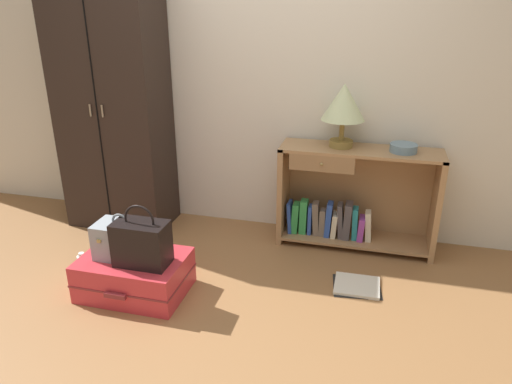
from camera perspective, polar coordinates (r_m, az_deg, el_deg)
name	(u,v)px	position (r m, az deg, el deg)	size (l,w,h in m)	color
ground_plane	(196,327)	(2.90, -7.26, -15.75)	(9.00, 9.00, 0.00)	olive
back_wall	(259,65)	(3.75, 0.40, 14.94)	(6.40, 0.10, 2.60)	silver
wardrobe	(113,104)	(3.95, -16.79, 10.03)	(0.82, 0.47, 2.01)	black
bookshelf	(350,200)	(3.66, 11.24, -0.94)	(1.16, 0.35, 0.77)	#A37A51
table_lamp	(344,104)	(3.46, 10.47, 10.29)	(0.31, 0.31, 0.46)	olive
bowl	(403,148)	(3.50, 17.27, 5.06)	(0.19, 0.19, 0.06)	slate
suitcase_large	(135,275)	(3.20, -14.35, -9.58)	(0.67, 0.48, 0.25)	#D1333D
train_case	(122,240)	(3.11, -15.79, -5.58)	(0.32, 0.22, 0.30)	#8E99A3
handbag	(142,243)	(2.99, -13.56, -5.95)	(0.33, 0.19, 0.39)	black
bottle	(83,265)	(3.50, -20.04, -8.25)	(0.07, 0.07, 0.18)	white
open_book_on_floor	(357,286)	(3.28, 12.01, -10.94)	(0.34, 0.31, 0.02)	white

